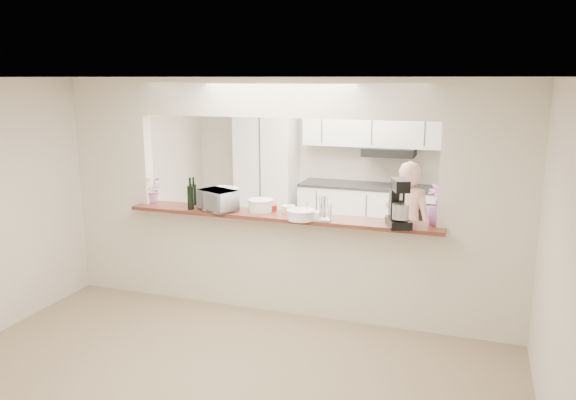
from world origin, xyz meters
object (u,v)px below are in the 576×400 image
at_px(toaster_oven, 218,200).
at_px(person, 407,227).
at_px(stand_mixer, 399,205).
at_px(refrigerator, 484,199).

height_order(toaster_oven, person, person).
height_order(toaster_oven, stand_mixer, stand_mixer).
bearing_deg(stand_mixer, toaster_oven, 178.96).
relative_size(stand_mixer, person, 0.30).
xyz_separation_m(refrigerator, stand_mixer, (-0.81, -2.79, 0.45)).
bearing_deg(refrigerator, toaster_oven, -135.00).
bearing_deg(stand_mixer, refrigerator, 73.87).
distance_m(stand_mixer, person, 1.31).
bearing_deg(person, toaster_oven, 41.09).
distance_m(refrigerator, toaster_oven, 3.91).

